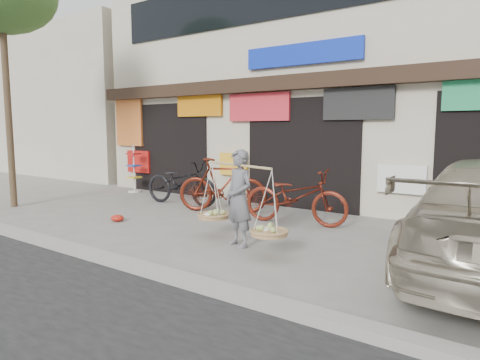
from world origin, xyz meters
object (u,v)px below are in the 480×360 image
Objects in this scene: bike_0 at (181,182)px; bike_2 at (296,197)px; bike_1 at (222,185)px; display_rack at (134,173)px; street_vendor at (239,202)px.

bike_2 is at bearing -99.34° from bike_0.
bike_1 is at bearing -101.55° from bike_0.
bike_2 is 1.49× the size of display_rack.
street_vendor is at bearing -26.43° from display_rack.
bike_2 is (-0.04, 2.04, -0.17)m from street_vendor.
bike_0 is at bearing -15.90° from display_rack.
street_vendor is at bearing -128.27° from bike_0.
bike_0 reaches higher than bike_2.
display_rack is (-2.73, 0.78, 0.01)m from bike_0.
bike_1 is at bearing -12.78° from display_rack.
bike_1 is 1.45× the size of display_rack.
display_rack is at bearing 171.61° from street_vendor.
street_vendor reaches higher than bike_2.
bike_1 is (1.48, -0.18, 0.06)m from bike_0.
street_vendor is at bearing 171.47° from bike_2.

